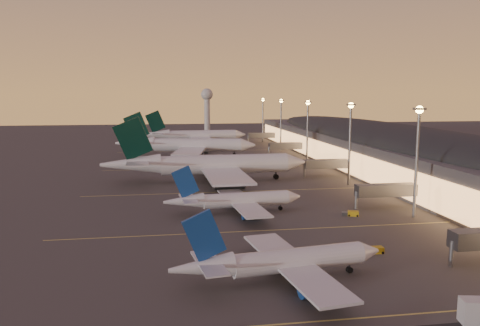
# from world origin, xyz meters

# --- Properties ---
(ground) EXTENTS (700.00, 700.00, 0.00)m
(ground) POSITION_xyz_m (0.00, 0.00, 0.00)
(ground) COLOR #3F3C3A
(airliner_narrow_south) EXTENTS (34.39, 30.99, 12.28)m
(airliner_narrow_south) POSITION_xyz_m (-3.62, -31.86, 3.18)
(airliner_narrow_south) COLOR silver
(airliner_narrow_south) RESTS_ON ground
(airliner_narrow_north) EXTENTS (33.96, 30.47, 12.12)m
(airliner_narrow_north) POSITION_xyz_m (-4.75, 10.34, 3.13)
(airliner_narrow_north) COLOR silver
(airliner_narrow_north) RESTS_ON ground
(airliner_wide_near) EXTENTS (67.16, 61.08, 21.52)m
(airliner_wide_near) POSITION_xyz_m (-7.75, 52.10, 5.54)
(airliner_wide_near) COLOR silver
(airliner_wide_near) RESTS_ON ground
(airliner_wide_mid) EXTENTS (64.03, 59.08, 20.54)m
(airliner_wide_mid) POSITION_xyz_m (-12.23, 115.09, 5.29)
(airliner_wide_mid) COLOR silver
(airliner_wide_mid) RESTS_ON ground
(airliner_wide_far) EXTENTS (60.67, 55.18, 19.44)m
(airliner_wide_far) POSITION_xyz_m (-5.75, 167.61, 5.00)
(airliner_wide_far) COLOR silver
(airliner_wide_far) RESTS_ON ground
(terminal_building) EXTENTS (56.35, 255.00, 17.46)m
(terminal_building) POSITION_xyz_m (61.84, 72.47, 8.78)
(terminal_building) COLOR #49494E
(terminal_building) RESTS_ON ground
(light_masts) EXTENTS (2.20, 217.20, 25.90)m
(light_masts) POSITION_xyz_m (36.00, 65.00, 17.55)
(light_masts) COLOR gray
(light_masts) RESTS_ON ground
(radar_tower) EXTENTS (9.00, 9.00, 32.50)m
(radar_tower) POSITION_xyz_m (10.00, 260.00, 21.87)
(radar_tower) COLOR silver
(radar_tower) RESTS_ON ground
(lane_markings) EXTENTS (90.00, 180.36, 0.00)m
(lane_markings) POSITION_xyz_m (0.00, 40.00, 0.01)
(lane_markings) COLOR #D8C659
(lane_markings) RESTS_ON ground
(baggage_tug_b) EXTENTS (3.83, 1.80, 1.13)m
(baggage_tug_b) POSITION_xyz_m (16.12, -21.83, 0.51)
(baggage_tug_b) COLOR gold
(baggage_tug_b) RESTS_ON ground
(baggage_tug_c) EXTENTS (4.13, 2.73, 1.15)m
(baggage_tug_c) POSITION_xyz_m (22.15, 3.71, 0.52)
(baggage_tug_c) COLOR gold
(baggage_tug_c) RESTS_ON ground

